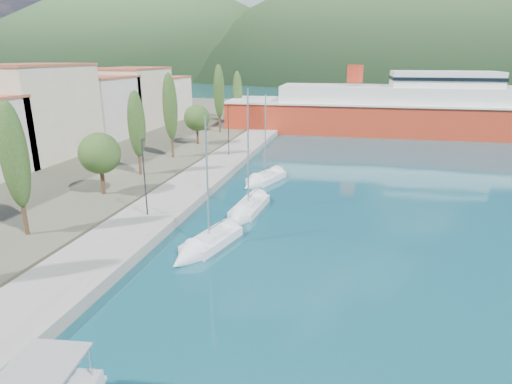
# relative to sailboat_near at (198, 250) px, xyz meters

# --- Properties ---
(ground) EXTENTS (1400.00, 1400.00, 0.00)m
(ground) POSITION_rel_sailboat_near_xyz_m (3.16, 109.70, -0.28)
(ground) COLOR #134B59
(quay) EXTENTS (5.00, 88.00, 0.80)m
(quay) POSITION_rel_sailboat_near_xyz_m (-5.84, 15.70, 0.12)
(quay) COLOR gray
(quay) RESTS_ON ground
(hills_far) EXTENTS (1480.00, 900.00, 180.00)m
(hills_far) POSITION_rel_sailboat_near_xyz_m (141.74, 608.43, 77.11)
(hills_far) COLOR slate
(hills_far) RESTS_ON ground
(hills_near) EXTENTS (1010.00, 520.00, 115.00)m
(hills_near) POSITION_rel_sailboat_near_xyz_m (101.20, 362.20, 48.90)
(hills_near) COLOR #35542D
(hills_near) RESTS_ON ground
(town_buildings) EXTENTS (9.20, 69.20, 11.30)m
(town_buildings) POSITION_rel_sailboat_near_xyz_m (-28.84, 26.61, 5.29)
(town_buildings) COLOR beige
(town_buildings) RESTS_ON land_strip
(tree_row) EXTENTS (3.72, 64.81, 10.95)m
(tree_row) POSITION_rel_sailboat_near_xyz_m (-12.46, 20.92, 5.53)
(tree_row) COLOR #47301E
(tree_row) RESTS_ON land_strip
(lamp_posts) EXTENTS (0.15, 46.56, 6.06)m
(lamp_posts) POSITION_rel_sailboat_near_xyz_m (-5.84, 3.62, 3.80)
(lamp_posts) COLOR #2D2D33
(lamp_posts) RESTS_ON quay
(sailboat_near) EXTENTS (3.79, 7.31, 10.07)m
(sailboat_near) POSITION_rel_sailboat_near_xyz_m (0.00, 0.00, 0.00)
(sailboat_near) COLOR silver
(sailboat_near) RESTS_ON ground
(sailboat_mid) EXTENTS (2.55, 7.91, 11.22)m
(sailboat_mid) POSITION_rel_sailboat_near_xyz_m (1.14, 7.35, 0.00)
(sailboat_mid) COLOR silver
(sailboat_mid) RESTS_ON ground
(sailboat_far) EXTENTS (4.20, 7.12, 9.98)m
(sailboat_far) POSITION_rel_sailboat_near_xyz_m (0.24, 17.00, 0.01)
(sailboat_far) COLOR silver
(sailboat_far) RESTS_ON ground
(ferry) EXTENTS (60.97, 14.81, 12.03)m
(ferry) POSITION_rel_sailboat_near_xyz_m (17.40, 53.51, 3.38)
(ferry) COLOR #B42F19
(ferry) RESTS_ON ground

